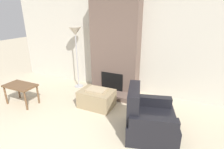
% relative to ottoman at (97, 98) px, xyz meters
% --- Properties ---
extents(wall_back, '(7.06, 0.06, 2.60)m').
position_rel_ottoman_xyz_m(wall_back, '(0.06, 1.22, 1.09)').
color(wall_back, beige).
rests_on(wall_back, ground_plane).
extents(fireplace, '(1.30, 0.78, 2.60)m').
position_rel_ottoman_xyz_m(fireplace, '(0.06, 0.97, 1.03)').
color(fireplace, brown).
rests_on(fireplace, ground_plane).
extents(ottoman, '(0.81, 0.57, 0.46)m').
position_rel_ottoman_xyz_m(ottoman, '(0.00, 0.00, 0.00)').
color(ottoman, '#998460').
rests_on(ottoman, ground_plane).
extents(armchair, '(1.09, 1.13, 0.91)m').
position_rel_ottoman_xyz_m(armchair, '(1.34, -0.48, 0.06)').
color(armchair, black).
rests_on(armchair, ground_plane).
extents(side_table, '(0.77, 0.44, 0.51)m').
position_rel_ottoman_xyz_m(side_table, '(-1.76, -0.65, 0.22)').
color(side_table, brown).
rests_on(side_table, ground_plane).
extents(floor_lamp_left, '(0.34, 0.34, 1.78)m').
position_rel_ottoman_xyz_m(floor_lamp_left, '(-1.10, 0.83, 1.34)').
color(floor_lamp_left, '#ADADB2').
rests_on(floor_lamp_left, ground_plane).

